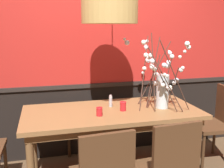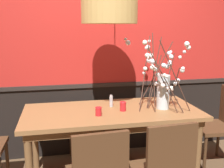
{
  "view_description": "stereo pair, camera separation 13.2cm",
  "coord_description": "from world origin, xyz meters",
  "px_view_note": "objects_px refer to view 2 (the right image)",
  "views": [
    {
      "loc": [
        -0.68,
        -2.62,
        1.62
      ],
      "look_at": [
        0.0,
        0.0,
        1.05
      ],
      "focal_mm": 42.83,
      "sensor_mm": 36.0,
      "label": 1
    },
    {
      "loc": [
        -0.55,
        -2.65,
        1.62
      ],
      "look_at": [
        0.0,
        0.0,
        1.05
      ],
      "focal_mm": 42.83,
      "sensor_mm": 36.0,
      "label": 2
    }
  ],
  "objects_px": {
    "vase_with_blossoms": "(162,84)",
    "condiment_bottle": "(111,101)",
    "chair_head_east_end": "(220,122)",
    "dining_table": "(112,118)",
    "chair_far_side_left": "(81,110)",
    "pendant_lamp": "(109,8)",
    "candle_holder_nearer_center": "(123,106)",
    "candle_holder_nearer_edge": "(98,111)"
  },
  "relations": [
    {
      "from": "vase_with_blossoms",
      "to": "chair_head_east_end",
      "type": "bearing_deg",
      "value": 4.0
    },
    {
      "from": "chair_head_east_end",
      "to": "candle_holder_nearer_center",
      "type": "xyz_separation_m",
      "value": [
        -1.2,
        -0.06,
        0.29
      ]
    },
    {
      "from": "candle_holder_nearer_center",
      "to": "candle_holder_nearer_edge",
      "type": "relative_size",
      "value": 1.13
    },
    {
      "from": "chair_far_side_left",
      "to": "vase_with_blossoms",
      "type": "bearing_deg",
      "value": -48.73
    },
    {
      "from": "dining_table",
      "to": "pendant_lamp",
      "type": "height_order",
      "value": "pendant_lamp"
    },
    {
      "from": "condiment_bottle",
      "to": "pendant_lamp",
      "type": "height_order",
      "value": "pendant_lamp"
    },
    {
      "from": "candle_holder_nearer_edge",
      "to": "condiment_bottle",
      "type": "relative_size",
      "value": 0.66
    },
    {
      "from": "condiment_bottle",
      "to": "vase_with_blossoms",
      "type": "bearing_deg",
      "value": -18.08
    },
    {
      "from": "candle_holder_nearer_center",
      "to": "pendant_lamp",
      "type": "relative_size",
      "value": 0.09
    },
    {
      "from": "chair_far_side_left",
      "to": "pendant_lamp",
      "type": "relative_size",
      "value": 0.84
    },
    {
      "from": "candle_holder_nearer_center",
      "to": "candle_holder_nearer_edge",
      "type": "xyz_separation_m",
      "value": [
        -0.27,
        -0.1,
        -0.01
      ]
    },
    {
      "from": "candle_holder_nearer_edge",
      "to": "chair_far_side_left",
      "type": "bearing_deg",
      "value": 94.84
    },
    {
      "from": "dining_table",
      "to": "chair_far_side_left",
      "type": "xyz_separation_m",
      "value": [
        -0.25,
        0.85,
        -0.16
      ]
    },
    {
      "from": "candle_holder_nearer_edge",
      "to": "condiment_bottle",
      "type": "distance_m",
      "value": 0.33
    },
    {
      "from": "chair_far_side_left",
      "to": "chair_head_east_end",
      "type": "xyz_separation_m",
      "value": [
        1.56,
        -0.84,
        0.01
      ]
    },
    {
      "from": "dining_table",
      "to": "candle_holder_nearer_edge",
      "type": "bearing_deg",
      "value": -138.17
    },
    {
      "from": "chair_head_east_end",
      "to": "vase_with_blossoms",
      "type": "height_order",
      "value": "vase_with_blossoms"
    },
    {
      "from": "vase_with_blossoms",
      "to": "condiment_bottle",
      "type": "relative_size",
      "value": 6.11
    },
    {
      "from": "vase_with_blossoms",
      "to": "chair_far_side_left",
      "type": "bearing_deg",
      "value": 131.27
    },
    {
      "from": "pendant_lamp",
      "to": "candle_holder_nearer_center",
      "type": "bearing_deg",
      "value": -4.55
    },
    {
      "from": "candle_holder_nearer_center",
      "to": "candle_holder_nearer_edge",
      "type": "height_order",
      "value": "candle_holder_nearer_center"
    },
    {
      "from": "vase_with_blossoms",
      "to": "pendant_lamp",
      "type": "xyz_separation_m",
      "value": [
        -0.57,
        0.0,
        0.77
      ]
    },
    {
      "from": "chair_far_side_left",
      "to": "condiment_bottle",
      "type": "distance_m",
      "value": 0.83
    },
    {
      "from": "condiment_bottle",
      "to": "pendant_lamp",
      "type": "xyz_separation_m",
      "value": [
        -0.05,
        -0.16,
        0.98
      ]
    },
    {
      "from": "dining_table",
      "to": "candle_holder_nearer_edge",
      "type": "relative_size",
      "value": 21.33
    },
    {
      "from": "chair_head_east_end",
      "to": "candle_holder_nearer_center",
      "type": "relative_size",
      "value": 9.52
    },
    {
      "from": "chair_head_east_end",
      "to": "condiment_bottle",
      "type": "distance_m",
      "value": 1.33
    },
    {
      "from": "dining_table",
      "to": "chair_head_east_end",
      "type": "bearing_deg",
      "value": 0.53
    },
    {
      "from": "dining_table",
      "to": "pendant_lamp",
      "type": "distance_m",
      "value": 1.13
    },
    {
      "from": "candle_holder_nearer_center",
      "to": "condiment_bottle",
      "type": "bearing_deg",
      "value": 117.15
    },
    {
      "from": "vase_with_blossoms",
      "to": "candle_holder_nearer_edge",
      "type": "distance_m",
      "value": 0.74
    },
    {
      "from": "chair_far_side_left",
      "to": "chair_head_east_end",
      "type": "relative_size",
      "value": 1.0
    },
    {
      "from": "chair_head_east_end",
      "to": "candle_holder_nearer_center",
      "type": "distance_m",
      "value": 1.23
    },
    {
      "from": "vase_with_blossoms",
      "to": "pendant_lamp",
      "type": "height_order",
      "value": "pendant_lamp"
    },
    {
      "from": "chair_far_side_left",
      "to": "vase_with_blossoms",
      "type": "xyz_separation_m",
      "value": [
        0.78,
        -0.89,
        0.52
      ]
    },
    {
      "from": "candle_holder_nearer_center",
      "to": "condiment_bottle",
      "type": "height_order",
      "value": "condiment_bottle"
    },
    {
      "from": "dining_table",
      "to": "candle_holder_nearer_center",
      "type": "relative_size",
      "value": 18.84
    },
    {
      "from": "vase_with_blossoms",
      "to": "condiment_bottle",
      "type": "height_order",
      "value": "vase_with_blossoms"
    },
    {
      "from": "chair_head_east_end",
      "to": "condiment_bottle",
      "type": "relative_size",
      "value": 7.12
    },
    {
      "from": "vase_with_blossoms",
      "to": "candle_holder_nearer_center",
      "type": "relative_size",
      "value": 8.17
    },
    {
      "from": "vase_with_blossoms",
      "to": "candle_holder_nearer_center",
      "type": "bearing_deg",
      "value": -178.92
    },
    {
      "from": "dining_table",
      "to": "chair_far_side_left",
      "type": "height_order",
      "value": "chair_far_side_left"
    }
  ]
}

